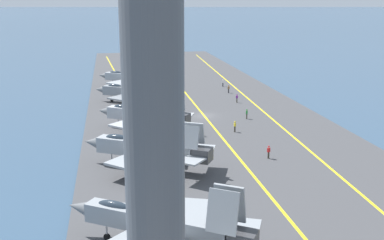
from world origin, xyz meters
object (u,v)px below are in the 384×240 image
at_px(parked_jet_fifth, 132,78).
at_px(crew_red_vest, 269,151).
at_px(crew_yellow_vest, 235,126).
at_px(parked_jet_fourth, 133,92).
at_px(crew_blue_vest, 172,86).
at_px(parked_jet_second, 147,149).
at_px(crew_green_vest, 247,113).
at_px(crew_purple_vest, 237,98).
at_px(crew_white_vest, 223,83).
at_px(crew_brown_vest, 229,89).
at_px(parked_jet_nearest, 160,224).
at_px(parked_jet_third, 144,115).

relative_size(parked_jet_fifth, crew_red_vest, 9.41).
xyz_separation_m(parked_jet_fifth, crew_yellow_vest, (-40.70, -13.90, -1.42)).
xyz_separation_m(parked_jet_fourth, crew_yellow_vest, (-23.54, -14.60, -1.38)).
bearing_deg(crew_yellow_vest, parked_jet_fourth, 31.81).
xyz_separation_m(parked_jet_fifth, crew_red_vest, (-53.77, -15.01, -1.43)).
bearing_deg(crew_red_vest, crew_blue_vest, 7.23).
relative_size(parked_jet_second, crew_green_vest, 9.43).
bearing_deg(crew_purple_vest, crew_yellow_vest, 164.18).
bearing_deg(crew_white_vest, parked_jet_fifth, 84.42).
height_order(crew_white_vest, crew_blue_vest, crew_blue_vest).
bearing_deg(crew_red_vest, crew_green_vest, -8.36).
height_order(crew_brown_vest, crew_blue_vest, crew_blue_vest).
distance_m(parked_jet_nearest, parked_jet_third, 38.21).
height_order(crew_brown_vest, crew_red_vest, crew_brown_vest).
distance_m(parked_jet_nearest, crew_white_vest, 76.50).
bearing_deg(parked_jet_nearest, crew_green_vest, -24.90).
bearing_deg(crew_brown_vest, parked_jet_second, 154.49).
distance_m(parked_jet_second, crew_purple_vest, 40.79).
distance_m(parked_jet_fourth, crew_white_vest, 26.61).
distance_m(parked_jet_nearest, crew_yellow_vest, 37.74).
distance_m(crew_white_vest, crew_green_vest, 31.03).
height_order(crew_red_vest, crew_green_vest, crew_green_vest).
distance_m(parked_jet_fourth, crew_green_vest, 24.55).
distance_m(parked_jet_third, parked_jet_fourth, 19.78).
bearing_deg(parked_jet_fifth, crew_yellow_vest, -161.14).
bearing_deg(crew_blue_vest, parked_jet_third, 165.10).
height_order(parked_jet_third, crew_blue_vest, parked_jet_third).
bearing_deg(parked_jet_fifth, crew_brown_vest, -115.72).
bearing_deg(crew_blue_vest, crew_white_vest, -79.93).
bearing_deg(crew_yellow_vest, parked_jet_third, 74.78).
height_order(parked_jet_nearest, parked_jet_fifth, parked_jet_nearest).
relative_size(parked_jet_fourth, crew_yellow_vest, 8.97).
bearing_deg(crew_green_vest, crew_purple_vest, -7.56).
bearing_deg(parked_jet_second, crew_green_vest, -40.73).
relative_size(parked_jet_second, crew_red_vest, 9.45).
xyz_separation_m(parked_jet_fifth, crew_white_vest, (-2.07, -21.18, -1.45)).
bearing_deg(parked_jet_second, crew_purple_vest, -30.56).
height_order(parked_jet_third, crew_purple_vest, parked_jet_third).
xyz_separation_m(parked_jet_nearest, parked_jet_third, (38.18, -1.55, -0.17)).
height_order(parked_jet_fourth, crew_white_vest, parked_jet_fourth).
bearing_deg(parked_jet_second, parked_jet_nearest, 178.34).
distance_m(parked_jet_fifth, crew_yellow_vest, 43.04).
distance_m(parked_jet_nearest, parked_jet_second, 20.12).
height_order(crew_purple_vest, crew_yellow_vest, crew_yellow_vest).
bearing_deg(crew_green_vest, parked_jet_third, 102.47).
bearing_deg(crew_blue_vest, crew_green_vest, -161.96).
bearing_deg(parked_jet_second, crew_white_vest, -22.66).
bearing_deg(crew_blue_vest, parked_jet_fifth, 63.90).
distance_m(crew_red_vest, crew_green_vest, 21.04).
bearing_deg(crew_white_vest, parked_jet_fourth, 124.62).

